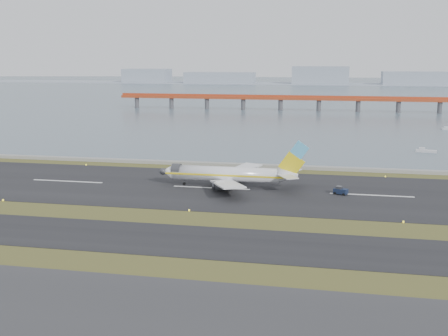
% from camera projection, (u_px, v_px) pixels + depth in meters
% --- Properties ---
extents(ground, '(1000.00, 1000.00, 0.00)m').
position_uv_depth(ground, '(180.00, 221.00, 115.41)').
color(ground, '#3B4D1B').
rests_on(ground, ground).
extents(taxiway_strip, '(1000.00, 18.00, 0.10)m').
position_uv_depth(taxiway_strip, '(162.00, 239.00, 103.85)').
color(taxiway_strip, black).
rests_on(taxiway_strip, ground).
extents(runway_strip, '(1000.00, 45.00, 0.10)m').
position_uv_depth(runway_strip, '(211.00, 188.00, 144.26)').
color(runway_strip, black).
rests_on(runway_strip, ground).
extents(seawall, '(1000.00, 2.50, 1.00)m').
position_uv_depth(seawall, '(233.00, 165.00, 173.03)').
color(seawall, gray).
rests_on(seawall, ground).
extents(bay_water, '(1400.00, 800.00, 1.30)m').
position_uv_depth(bay_water, '(305.00, 91.00, 557.95)').
color(bay_water, '#495B69').
rests_on(bay_water, ground).
extents(red_pier, '(260.00, 5.00, 10.20)m').
position_uv_depth(red_pier, '(319.00, 99.00, 350.67)').
color(red_pier, '#AC3E1D').
rests_on(red_pier, ground).
extents(far_shoreline, '(1400.00, 80.00, 60.50)m').
position_uv_depth(far_shoreline, '(323.00, 79.00, 708.09)').
color(far_shoreline, '#949FAF').
rests_on(far_shoreline, ground).
extents(airliner, '(38.52, 32.89, 12.80)m').
position_uv_depth(airliner, '(231.00, 174.00, 144.51)').
color(airliner, white).
rests_on(airliner, ground).
extents(pushback_tug, '(3.73, 2.98, 2.09)m').
position_uv_depth(pushback_tug, '(340.00, 191.00, 137.26)').
color(pushback_tug, '#131D36').
rests_on(pushback_tug, ground).
extents(workboat_near, '(7.30, 3.40, 1.71)m').
position_uv_depth(workboat_near, '(426.00, 151.00, 198.74)').
color(workboat_near, silver).
rests_on(workboat_near, ground).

